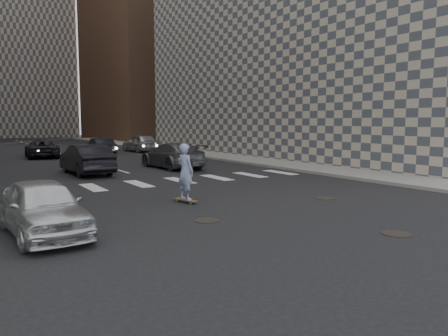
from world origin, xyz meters
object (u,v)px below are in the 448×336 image
object	(u,v)px
silver_sedan	(43,207)
traffic_car_d	(141,143)
traffic_car_e	(100,147)
traffic_car_a	(86,159)
traffic_car_b	(172,155)
skateboarder	(185,172)
traffic_car_c	(42,149)

from	to	relation	value
silver_sedan	traffic_car_d	xyz separation A→B (m)	(12.60, 26.00, 0.12)
silver_sedan	traffic_car_e	world-z (taller)	traffic_car_e
traffic_car_a	silver_sedan	bearing A→B (deg)	69.28
silver_sedan	traffic_car_b	xyz separation A→B (m)	(9.17, 12.10, 0.06)
skateboarder	traffic_car_d	world-z (taller)	skateboarder
silver_sedan	traffic_car_b	bearing A→B (deg)	49.86
skateboarder	traffic_car_b	world-z (taller)	skateboarder
silver_sedan	traffic_car_c	world-z (taller)	silver_sedan
traffic_car_a	traffic_car_c	bearing A→B (deg)	-90.84
skateboarder	traffic_car_a	size ratio (longest dim) A/B	0.42
traffic_car_d	traffic_car_e	distance (m)	4.60
silver_sedan	skateboarder	bearing A→B (deg)	18.88
traffic_car_c	traffic_car_e	world-z (taller)	traffic_car_e
traffic_car_a	traffic_car_b	world-z (taller)	traffic_car_a
traffic_car_b	traffic_car_e	xyz separation A→B (m)	(-0.74, 11.98, -0.05)
traffic_car_b	traffic_car_c	world-z (taller)	traffic_car_b
traffic_car_a	traffic_car_c	xyz separation A→B (m)	(-0.14, 12.22, -0.12)
traffic_car_d	traffic_car_e	world-z (taller)	traffic_car_d
traffic_car_d	skateboarder	bearing A→B (deg)	67.73
traffic_car_c	traffic_car_d	size ratio (longest dim) A/B	1.01
traffic_car_b	traffic_car_c	size ratio (longest dim) A/B	1.09
skateboarder	traffic_car_a	bearing A→B (deg)	79.98
traffic_car_b	traffic_car_c	bearing A→B (deg)	-69.07
silver_sedan	traffic_car_c	distance (m)	24.32
skateboarder	traffic_car_e	xyz separation A→B (m)	(3.59, 22.14, -0.36)
skateboarder	traffic_car_e	world-z (taller)	skateboarder
skateboarder	traffic_car_d	distance (m)	25.28
silver_sedan	traffic_car_e	bearing A→B (deg)	67.71
traffic_car_b	traffic_car_d	distance (m)	14.32
traffic_car_d	traffic_car_e	size ratio (longest dim) A/B	1.11
traffic_car_c	traffic_car_a	bearing A→B (deg)	95.51
skateboarder	silver_sedan	size ratio (longest dim) A/B	0.50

